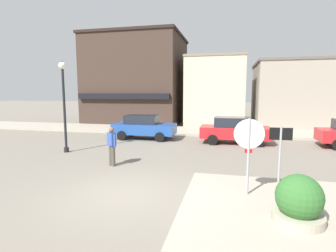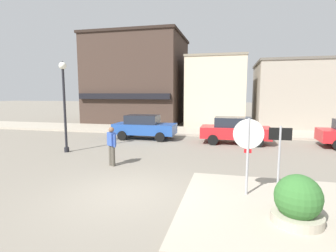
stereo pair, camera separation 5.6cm
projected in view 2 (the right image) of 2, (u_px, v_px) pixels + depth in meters
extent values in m
plane|color=gray|center=(126.00, 195.00, 7.72)|extent=(160.00, 160.00, 0.00)
cube|color=#A89E8C|center=(313.00, 214.00, 6.32)|extent=(6.40, 4.80, 0.15)
cube|color=#A89E8C|center=(191.00, 131.00, 20.16)|extent=(80.00, 4.00, 0.15)
cylinder|color=#9E9EA3|center=(247.00, 160.00, 7.24)|extent=(0.07, 0.07, 2.30)
cylinder|color=red|center=(248.00, 134.00, 7.17)|extent=(0.76, 0.03, 0.76)
cylinder|color=white|center=(248.00, 134.00, 7.15)|extent=(0.82, 0.03, 0.82)
cube|color=red|center=(248.00, 151.00, 7.22)|extent=(0.20, 0.02, 0.11)
cylinder|color=#9E9EA3|center=(279.00, 164.00, 7.18)|extent=(0.06, 0.06, 2.10)
cube|color=black|center=(280.00, 134.00, 7.09)|extent=(0.60, 0.03, 0.34)
cube|color=white|center=(280.00, 134.00, 7.09)|extent=(0.54, 0.02, 0.29)
cube|color=black|center=(280.00, 134.00, 7.10)|extent=(0.34, 0.02, 0.08)
cylinder|color=#ADA38E|center=(296.00, 221.00, 5.77)|extent=(1.10, 1.10, 0.35)
sphere|color=#336B2D|center=(298.00, 197.00, 5.70)|extent=(1.00, 1.00, 1.00)
cylinder|color=black|center=(65.00, 111.00, 13.07)|extent=(0.12, 0.12, 4.20)
cylinder|color=black|center=(67.00, 150.00, 13.31)|extent=(0.24, 0.24, 0.24)
sphere|color=white|center=(63.00, 66.00, 12.79)|extent=(0.36, 0.36, 0.36)
cone|color=black|center=(62.00, 63.00, 12.77)|extent=(0.32, 0.32, 0.18)
cube|color=#234C9E|center=(145.00, 129.00, 17.08)|extent=(4.01, 1.73, 0.66)
cube|color=#1E232D|center=(143.00, 119.00, 17.04)|extent=(2.09, 1.41, 0.56)
cylinder|color=black|center=(166.00, 133.00, 17.68)|extent=(0.60, 0.18, 0.60)
cylinder|color=black|center=(160.00, 137.00, 16.03)|extent=(0.60, 0.18, 0.60)
cylinder|color=black|center=(132.00, 132.00, 18.23)|extent=(0.60, 0.18, 0.60)
cylinder|color=black|center=(122.00, 136.00, 16.58)|extent=(0.60, 0.18, 0.60)
cube|color=red|center=(235.00, 132.00, 15.54)|extent=(4.00, 1.70, 0.66)
cube|color=#1E232D|center=(233.00, 122.00, 15.50)|extent=(2.08, 1.39, 0.56)
cylinder|color=black|center=(255.00, 137.00, 16.13)|extent=(0.60, 0.18, 0.60)
cylinder|color=black|center=(258.00, 142.00, 14.48)|extent=(0.60, 0.18, 0.60)
cylinder|color=black|center=(215.00, 135.00, 16.69)|extent=(0.60, 0.18, 0.60)
cylinder|color=black|center=(213.00, 140.00, 15.05)|extent=(0.60, 0.18, 0.60)
cylinder|color=black|center=(328.00, 139.00, 15.20)|extent=(0.61, 0.20, 0.60)
cylinder|color=#4C473D|center=(113.00, 156.00, 10.70)|extent=(0.16, 0.16, 0.85)
cylinder|color=#4C473D|center=(111.00, 155.00, 10.84)|extent=(0.16, 0.16, 0.85)
cube|color=#3351A8|center=(112.00, 139.00, 10.68)|extent=(0.42, 0.38, 0.54)
sphere|color=brown|center=(111.00, 130.00, 10.64)|extent=(0.22, 0.22, 0.22)
cylinder|color=#3351A8|center=(115.00, 141.00, 10.52)|extent=(0.13, 0.13, 0.52)
cylinder|color=#3351A8|center=(109.00, 139.00, 10.86)|extent=(0.13, 0.13, 0.52)
cube|color=#3D2D26|center=(138.00, 81.00, 26.68)|extent=(8.95, 7.59, 8.34)
cube|color=black|center=(123.00, 96.00, 23.05)|extent=(8.50, 0.40, 0.50)
cube|color=black|center=(138.00, 38.00, 26.14)|extent=(9.22, 7.82, 0.24)
cube|color=beige|center=(216.00, 93.00, 24.56)|extent=(5.18, 5.39, 6.06)
cube|color=gray|center=(217.00, 58.00, 24.16)|extent=(5.28, 5.49, 0.20)
cube|color=#9E9384|center=(308.00, 96.00, 22.91)|extent=(8.81, 7.19, 5.48)
cube|color=#5E584F|center=(311.00, 63.00, 22.56)|extent=(8.99, 7.33, 0.20)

